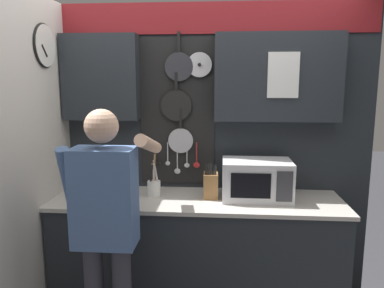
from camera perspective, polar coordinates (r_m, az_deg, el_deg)
base_cabinet_counter at (r=3.07m, az=0.75°, el=-16.55°), size 2.21×0.63×0.92m
back_wall_unit at (r=3.05m, az=1.58°, el=3.39°), size 2.78×0.22×2.41m
side_wall at (r=2.75m, az=-23.87°, el=-3.47°), size 0.07×1.60×2.41m
microwave at (r=2.89m, az=9.82°, el=-5.38°), size 0.52×0.35×0.30m
knife_block at (r=2.90m, az=2.87°, el=-6.24°), size 0.11×0.15×0.27m
utensil_crock at (r=2.95m, az=-5.82°, el=-6.41°), size 0.10×0.10×0.33m
person at (r=2.40m, az=-13.00°, el=-10.84°), size 0.54×0.64×1.65m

